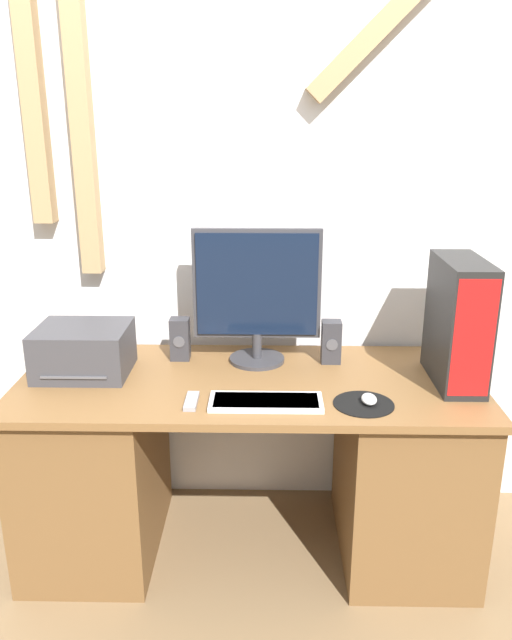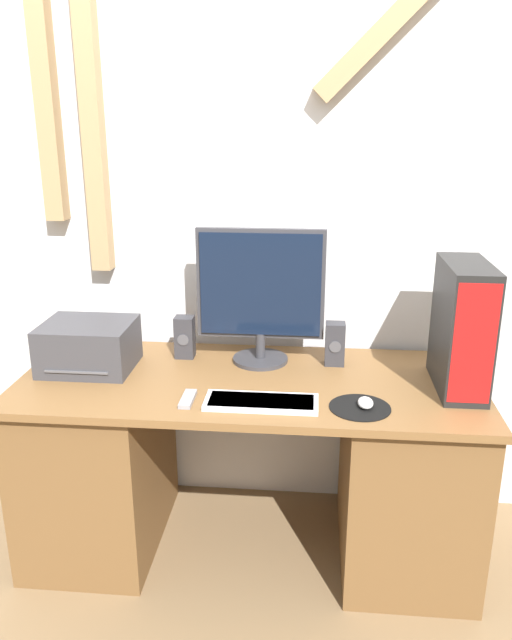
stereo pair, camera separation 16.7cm
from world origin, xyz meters
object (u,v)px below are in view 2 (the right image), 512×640
Objects in this scene: monitor at (261,291)px; printer at (89,346)px; computer_tower at (462,327)px; speaker_right at (335,344)px; speaker_left at (185,337)px; keyboard at (261,402)px; remote_control at (188,399)px; mouse at (365,403)px.

printer is (-0.68, -0.14, -0.21)m from monitor.
computer_tower is 0.51m from speaker_right.
speaker_right is (0.63, -0.02, 0.00)m from speaker_left.
speaker_right is at bearing -1.42° from monitor.
remote_control is (-0.27, 0.00, -0.00)m from keyboard.
speaker_left is 0.44m from remote_control.
monitor is 6.64× the size of mouse.
speaker_right is (-0.45, 0.19, -0.15)m from computer_tower.
monitor is 1.38× the size of keyboard.
speaker_right reaches higher than keyboard.
monitor reaches higher than speaker_right.
mouse is 0.23× the size of printer.
speaker_left reaches higher than mouse.
monitor reaches higher than mouse.
speaker_right is at bearing 157.48° from computer_tower.
keyboard is 0.27m from remote_control.
mouse is at bearing 0.52° from remote_control.
mouse reaches higher than keyboard.
remote_control is (-0.23, -0.41, -0.29)m from monitor.
printer is 0.54m from remote_control.
printer reaches higher than remote_control.
speaker_left is at bearing 177.41° from monitor.
computer_tower is at bearing -10.99° from speaker_left.
keyboard is 2.26× the size of speaker_right.
printer is 2.00× the size of speaker_right.
monitor reaches higher than speaker_left.
speaker_left is 1.00× the size of speaker_right.
monitor is 0.55m from remote_control.
speaker_left is (-0.36, 0.43, 0.08)m from keyboard.
printer reaches higher than speaker_left.
remote_control is at bearing -118.87° from monitor.
printer is 1.00m from speaker_right.
monitor is 0.64m from mouse.
keyboard is at bearing -163.04° from computer_tower.
monitor is at bearing 135.12° from mouse.
speaker_left reaches higher than remote_control.
mouse is 1.13m from printer.
remote_control is (0.46, -0.27, -0.09)m from printer.
speaker_left is at bearing 169.01° from computer_tower.
monitor is at bearing 61.13° from remote_control.
speaker_left is at bearing 150.07° from mouse.
computer_tower is (0.35, 0.21, 0.22)m from mouse.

